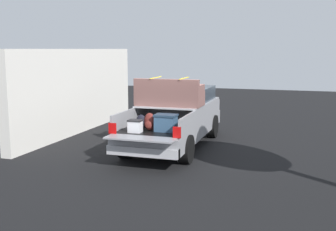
# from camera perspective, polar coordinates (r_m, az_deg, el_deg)

# --- Properties ---
(ground_plane) EXTENTS (40.00, 40.00, 0.00)m
(ground_plane) POSITION_cam_1_polar(r_m,az_deg,el_deg) (13.13, 0.80, -4.34)
(ground_plane) COLOR black
(pickup_truck) EXTENTS (6.05, 2.06, 2.23)m
(pickup_truck) POSITION_cam_1_polar(r_m,az_deg,el_deg) (13.26, 1.24, -0.04)
(pickup_truck) COLOR gray
(pickup_truck) RESTS_ON ground_plane
(building_facade) EXTENTS (8.37, 0.36, 3.08)m
(building_facade) POSITION_cam_1_polar(r_m,az_deg,el_deg) (15.73, -12.25, 3.40)
(building_facade) COLOR silver
(building_facade) RESTS_ON ground_plane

